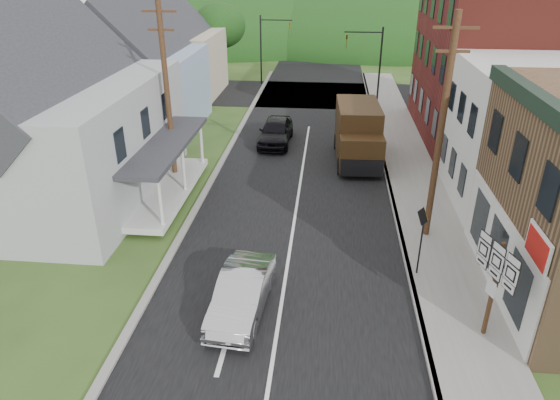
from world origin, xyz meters
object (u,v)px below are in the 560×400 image
(silver_sedan, at_px, (242,293))
(warning_sign, at_px, (422,232))
(delivery_van, at_px, (358,134))
(dark_sedan, at_px, (276,131))
(route_sign_cluster, at_px, (495,277))

(silver_sedan, distance_m, warning_sign, 6.67)
(warning_sign, bearing_deg, delivery_van, 79.19)
(dark_sedan, height_order, route_sign_cluster, route_sign_cluster)
(delivery_van, bearing_deg, silver_sedan, -109.62)
(silver_sedan, xyz_separation_m, route_sign_cluster, (7.59, -0.51, 1.55))
(silver_sedan, bearing_deg, route_sign_cluster, 0.51)
(silver_sedan, bearing_deg, dark_sedan, 96.71)
(silver_sedan, relative_size, warning_sign, 1.57)
(silver_sedan, height_order, route_sign_cluster, route_sign_cluster)
(route_sign_cluster, bearing_deg, dark_sedan, 97.48)
(delivery_van, bearing_deg, warning_sign, -83.89)
(delivery_van, height_order, route_sign_cluster, route_sign_cluster)
(warning_sign, bearing_deg, dark_sedan, 96.14)
(dark_sedan, height_order, warning_sign, warning_sign)
(delivery_van, bearing_deg, route_sign_cluster, -79.79)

